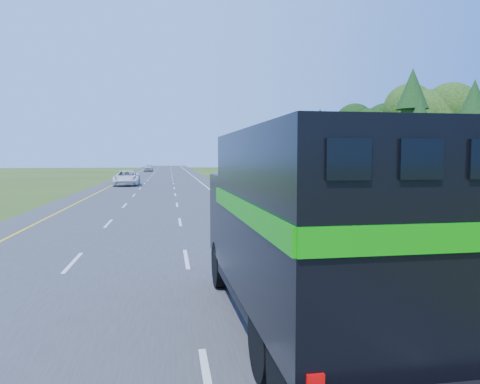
{
  "coord_description": "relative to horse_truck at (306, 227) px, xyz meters",
  "views": [
    {
      "loc": [
        1.28,
        -4.58,
        3.46
      ],
      "look_at": [
        4.7,
        17.89,
        1.75
      ],
      "focal_mm": 35.0,
      "sensor_mm": 36.0,
      "label": 1
    }
  ],
  "objects": [
    {
      "name": "exit_sign",
      "position": [
        5.55,
        7.58,
        -0.08
      ],
      "size": [
        1.84,
        0.32,
        3.14
      ],
      "rotation": [
        0.0,
        0.0,
        0.14
      ],
      "color": "gray",
      "rests_on": "ground"
    },
    {
      "name": "tree_wall_right",
      "position": [
        22.15,
        26.06,
        3.88
      ],
      "size": [
        16.0,
        100.0,
        12.0
      ],
      "primitive_type": null,
      "color": "black",
      "rests_on": "ground"
    },
    {
      "name": "far_car",
      "position": [
        -7.31,
        102.14,
        -1.21
      ],
      "size": [
        2.06,
        5.07,
        1.72
      ],
      "primitive_type": "imported",
      "rotation": [
        0.0,
        0.0,
        0.0
      ],
      "color": "#AEADB4",
      "rests_on": "road"
    },
    {
      "name": "white_suv",
      "position": [
        -7.57,
        48.77,
        -1.19
      ],
      "size": [
        3.13,
        6.49,
        1.78
      ],
      "primitive_type": "imported",
      "rotation": [
        0.0,
        0.0,
        0.03
      ],
      "color": "white",
      "rests_on": "road"
    },
    {
      "name": "delineator",
      "position": [
        5.5,
        11.9,
        -1.57
      ],
      "size": [
        0.08,
        0.05,
        1.02
      ],
      "color": "#ED450C",
      "rests_on": "ground"
    },
    {
      "name": "horse_truck",
      "position": [
        0.0,
        0.0,
        0.0
      ],
      "size": [
        2.96,
        8.84,
        3.88
      ],
      "rotation": [
        0.0,
        0.0,
        0.02
      ],
      "color": "black",
      "rests_on": "road"
    },
    {
      "name": "road",
      "position": [
        -3.85,
        46.06,
        -2.1
      ],
      "size": [
        15.0,
        260.0,
        0.04
      ],
      "primitive_type": "cube",
      "color": "#38383A",
      "rests_on": "ground"
    },
    {
      "name": "lane_markings",
      "position": [
        -3.85,
        46.06,
        -2.07
      ],
      "size": [
        11.15,
        260.0,
        0.01
      ],
      "color": "yellow",
      "rests_on": "road"
    }
  ]
}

